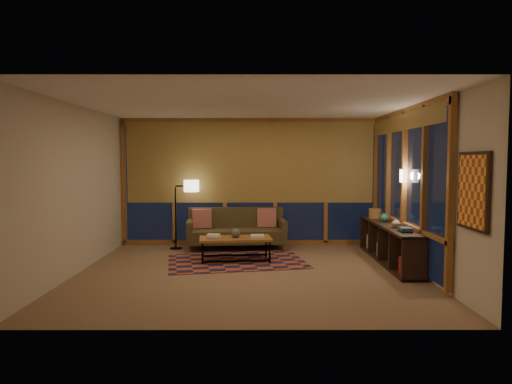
{
  "coord_description": "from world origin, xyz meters",
  "views": [
    {
      "loc": [
        0.12,
        -7.27,
        1.82
      ],
      "look_at": [
        0.13,
        0.44,
        1.28
      ],
      "focal_mm": 32.0,
      "sensor_mm": 36.0,
      "label": 1
    }
  ],
  "objects_px": {
    "sofa": "(237,229)",
    "bookshelf": "(389,243)",
    "coffee_table": "(235,249)",
    "floor_lamp": "(176,214)"
  },
  "relations": [
    {
      "from": "sofa",
      "to": "coffee_table",
      "type": "relative_size",
      "value": 1.54
    },
    {
      "from": "sofa",
      "to": "floor_lamp",
      "type": "height_order",
      "value": "floor_lamp"
    },
    {
      "from": "sofa",
      "to": "floor_lamp",
      "type": "distance_m",
      "value": 1.29
    },
    {
      "from": "floor_lamp",
      "to": "bookshelf",
      "type": "distance_m",
      "value": 4.22
    },
    {
      "from": "bookshelf",
      "to": "sofa",
      "type": "bearing_deg",
      "value": 155.74
    },
    {
      "from": "floor_lamp",
      "to": "coffee_table",
      "type": "bearing_deg",
      "value": -50.8
    },
    {
      "from": "floor_lamp",
      "to": "bookshelf",
      "type": "relative_size",
      "value": 0.52
    },
    {
      "from": "coffee_table",
      "to": "bookshelf",
      "type": "xyz_separation_m",
      "value": [
        2.73,
        -0.1,
        0.13
      ]
    },
    {
      "from": "sofa",
      "to": "bookshelf",
      "type": "distance_m",
      "value": 3.03
    },
    {
      "from": "coffee_table",
      "to": "bookshelf",
      "type": "bearing_deg",
      "value": -8.35
    }
  ]
}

